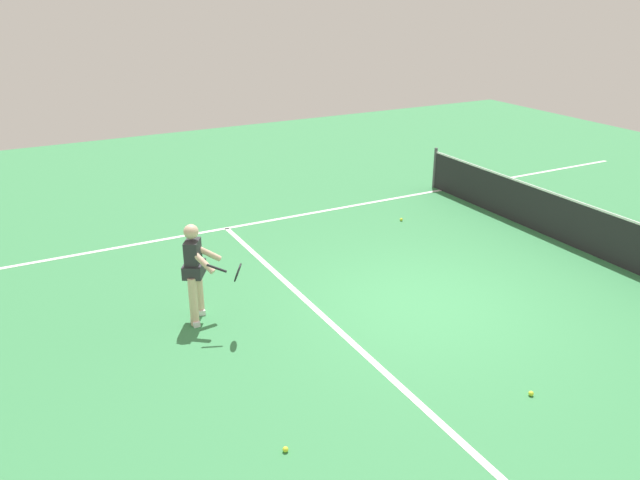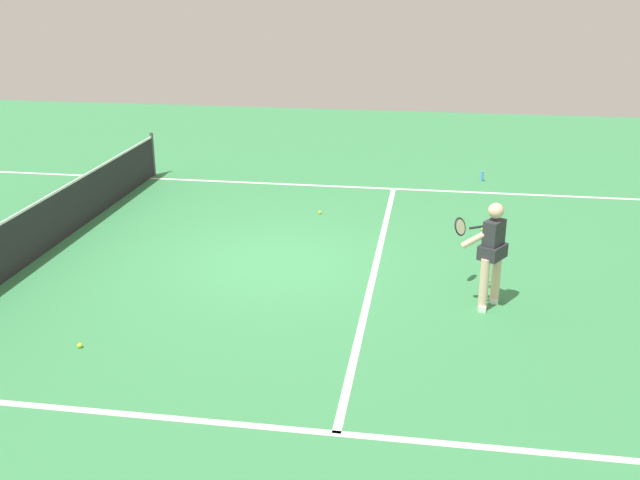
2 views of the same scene
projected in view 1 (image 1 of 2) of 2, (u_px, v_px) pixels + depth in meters
The scene contains 8 objects.
ground_plane at pixel (424, 303), 10.24m from camera, with size 28.54×28.54×0.00m, color #38844C.
service_line_marking at pixel (335, 326), 9.52m from camera, with size 9.33×0.10×0.01m, color white.
sideline_left_marking at pixel (297, 216), 14.05m from camera, with size 0.10×19.95×0.01m, color white.
court_net at pixel (599, 233), 11.80m from camera, with size 10.01×0.08×1.01m.
tennis_player at pixel (196, 269), 9.42m from camera, with size 1.07×0.79×1.55m.
tennis_ball_near at pixel (531, 393), 7.92m from camera, with size 0.07×0.07×0.07m, color #D1E533.
tennis_ball_mid at pixel (285, 449), 6.97m from camera, with size 0.07×0.07×0.07m, color #D1E533.
tennis_ball_far at pixel (401, 219), 13.74m from camera, with size 0.07×0.07×0.07m, color #D1E533.
Camera 1 is at (7.25, -5.75, 4.79)m, focal length 35.59 mm.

